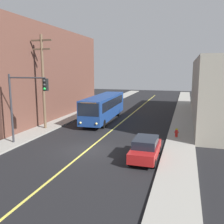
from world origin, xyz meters
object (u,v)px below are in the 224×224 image
object	(u,v)px
utility_pole_near	(43,78)
traffic_signal_left_corner	(26,96)
city_bus	(104,106)
parked_car_red	(146,148)
fire_hydrant	(176,132)

from	to	relation	value
utility_pole_near	traffic_signal_left_corner	xyz separation A→B (m)	(1.74, -5.54, -1.33)
city_bus	parked_car_red	distance (m)	14.50
parked_car_red	utility_pole_near	distance (m)	14.29
city_bus	utility_pole_near	size ratio (longest dim) A/B	1.23
parked_car_red	fire_hydrant	distance (m)	6.73
traffic_signal_left_corner	fire_hydrant	xyz separation A→B (m)	(12.26, 5.99, -3.72)
parked_car_red	traffic_signal_left_corner	bearing A→B (deg)	177.51
traffic_signal_left_corner	fire_hydrant	size ratio (longest dim) A/B	7.14
parked_car_red	fire_hydrant	bearing A→B (deg)	73.16
city_bus	fire_hydrant	world-z (taller)	city_bus
city_bus	fire_hydrant	distance (m)	11.17
fire_hydrant	utility_pole_near	bearing A→B (deg)	-178.19
fire_hydrant	parked_car_red	bearing A→B (deg)	-106.84
traffic_signal_left_corner	utility_pole_near	bearing A→B (deg)	107.42
parked_car_red	city_bus	bearing A→B (deg)	120.71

